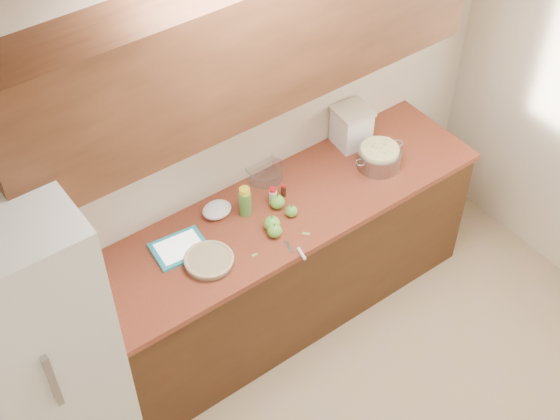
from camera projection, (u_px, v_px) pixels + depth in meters
room_shell at (479, 356)px, 3.20m from camera, size 3.60×3.60×3.60m
counter_run at (270, 269)px, 4.63m from camera, size 2.64×0.68×0.92m
upper_cabinets at (248, 43)px, 3.66m from camera, size 2.60×0.34×0.70m
fridge at (28, 351)px, 3.70m from camera, size 0.70×0.70×1.80m
pie at (209, 260)px, 4.04m from camera, size 0.27×0.27×0.04m
colander at (379, 157)px, 4.56m from camera, size 0.35×0.26×0.13m
flour_canister at (351, 126)px, 4.65m from camera, size 0.23×0.23×0.25m
tablet at (180, 248)px, 4.12m from camera, size 0.30×0.24×0.02m
paring_knife at (300, 253)px, 4.10m from camera, size 0.06×0.18×0.02m
lemon_bottle at (245, 201)px, 4.26m from camera, size 0.07×0.07×0.19m
cinnamon_shaker at (273, 196)px, 4.34m from camera, size 0.05×0.05×0.11m
vanilla_bottle at (283, 191)px, 4.39m from camera, size 0.03×0.03×0.08m
mixing_bowl at (264, 171)px, 4.50m from camera, size 0.23×0.23×0.09m
paper_towel at (217, 210)px, 4.29m from camera, size 0.20×0.18×0.07m
apple_left at (272, 224)px, 4.20m from camera, size 0.09×0.09×0.10m
apple_center at (277, 202)px, 4.32m from camera, size 0.08×0.08×0.10m
apple_front at (274, 231)px, 4.17m from camera, size 0.08×0.08×0.09m
apple_extra at (291, 211)px, 4.28m from camera, size 0.07×0.07×0.08m
peel_a at (255, 255)px, 4.10m from camera, size 0.03×0.02×0.00m
peel_b at (306, 234)px, 4.21m from camera, size 0.04×0.04×0.00m
peel_c at (280, 233)px, 4.21m from camera, size 0.05×0.04×0.00m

